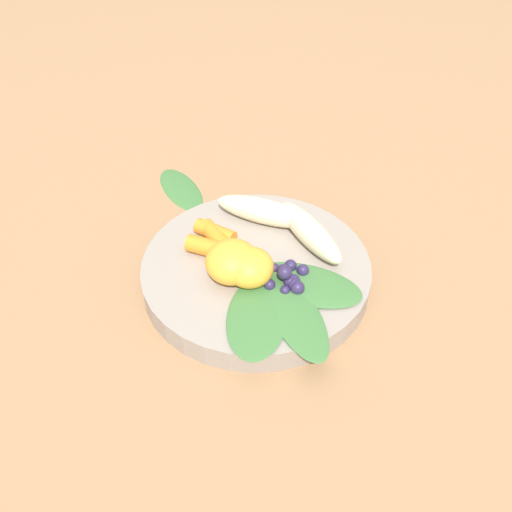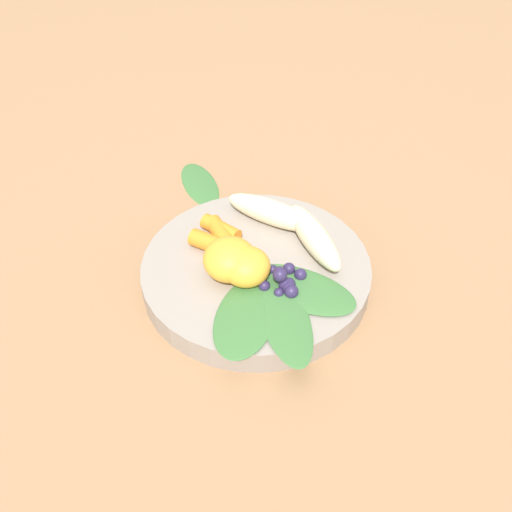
{
  "view_description": "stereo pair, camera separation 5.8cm",
  "coord_description": "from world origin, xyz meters",
  "views": [
    {
      "loc": [
        0.35,
        0.24,
        0.43
      ],
      "look_at": [
        0.0,
        0.0,
        0.04
      ],
      "focal_mm": 39.64,
      "sensor_mm": 36.0,
      "label": 1
    },
    {
      "loc": [
        0.32,
        0.29,
        0.43
      ],
      "look_at": [
        0.0,
        0.0,
        0.04
      ],
      "focal_mm": 39.64,
      "sensor_mm": 36.0,
      "label": 2
    }
  ],
  "objects": [
    {
      "name": "kale_leaf_right",
      "position": [
        0.04,
        0.07,
        0.03
      ],
      "size": [
        0.12,
        0.14,
        0.0
      ],
      "primitive_type": "ellipsoid",
      "rotation": [
        0.0,
        0.0,
        7.22
      ],
      "color": "#3D7038",
      "rests_on": "bowl"
    },
    {
      "name": "ground_plane",
      "position": [
        0.0,
        0.0,
        0.0
      ],
      "size": [
        2.4,
        2.4,
        0.0
      ],
      "primitive_type": "plane",
      "color": "#99704C"
    },
    {
      "name": "blueberry_pile",
      "position": [
        0.01,
        0.04,
        0.03
      ],
      "size": [
        0.05,
        0.05,
        0.03
      ],
      "color": "#2D234C",
      "rests_on": "bowl"
    },
    {
      "name": "carrot_mid_right",
      "position": [
        0.02,
        -0.05,
        0.04
      ],
      "size": [
        0.03,
        0.06,
        0.02
      ],
      "primitive_type": "cylinder",
      "rotation": [
        0.0,
        1.57,
        4.95
      ],
      "color": "orange",
      "rests_on": "bowl"
    },
    {
      "name": "orange_segment_far",
      "position": [
        0.03,
        -0.01,
        0.05
      ],
      "size": [
        0.05,
        0.05,
        0.04
      ],
      "primitive_type": "ellipsoid",
      "color": "#F4A833",
      "rests_on": "bowl"
    },
    {
      "name": "carrot_front",
      "position": [
        -0.01,
        -0.06,
        0.03
      ],
      "size": [
        0.02,
        0.05,
        0.02
      ],
      "primitive_type": "cylinder",
      "rotation": [
        0.0,
        1.57,
        4.78
      ],
      "color": "orange",
      "rests_on": "bowl"
    },
    {
      "name": "kale_leaf_rear",
      "position": [
        -0.0,
        0.06,
        0.03
      ],
      "size": [
        0.09,
        0.13,
        0.0
      ],
      "primitive_type": "ellipsoid",
      "rotation": [
        0.0,
        0.0,
        8.13
      ],
      "color": "#3D7038",
      "rests_on": "bowl"
    },
    {
      "name": "orange_segment_near",
      "position": [
        0.02,
        0.01,
        0.04
      ],
      "size": [
        0.05,
        0.05,
        0.04
      ],
      "primitive_type": "ellipsoid",
      "color": "#F4A833",
      "rests_on": "bowl"
    },
    {
      "name": "banana_peeled_left",
      "position": [
        -0.06,
        -0.03,
        0.04
      ],
      "size": [
        0.05,
        0.11,
        0.03
      ],
      "primitive_type": "ellipsoid",
      "rotation": [
        0.0,
        0.0,
        4.93
      ],
      "color": "beige",
      "rests_on": "bowl"
    },
    {
      "name": "banana_peeled_right",
      "position": [
        -0.06,
        0.03,
        0.04
      ],
      "size": [
        0.07,
        0.11,
        0.03
      ],
      "primitive_type": "ellipsoid",
      "rotation": [
        0.0,
        0.0,
        4.25
      ],
      "color": "beige",
      "rests_on": "bowl"
    },
    {
      "name": "kale_leaf_left",
      "position": [
        0.06,
        0.04,
        0.03
      ],
      "size": [
        0.12,
        0.1,
        0.0
      ],
      "primitive_type": "ellipsoid",
      "rotation": [
        0.0,
        0.0,
        6.78
      ],
      "color": "#3D7038",
      "rests_on": "bowl"
    },
    {
      "name": "kale_leaf_stray",
      "position": [
        -0.08,
        -0.17,
        0.0
      ],
      "size": [
        0.08,
        0.11,
        0.01
      ],
      "primitive_type": "ellipsoid",
      "rotation": [
        0.0,
        0.0,
        4.23
      ],
      "color": "#3D7038",
      "rests_on": "ground_plane"
    },
    {
      "name": "carrot_mid_left",
      "position": [
        0.0,
        -0.05,
        0.03
      ],
      "size": [
        0.04,
        0.06,
        0.02
      ],
      "primitive_type": "cylinder",
      "rotation": [
        0.0,
        1.57,
        4.33
      ],
      "color": "orange",
      "rests_on": "bowl"
    },
    {
      "name": "bowl",
      "position": [
        0.0,
        0.0,
        0.01
      ],
      "size": [
        0.24,
        0.24,
        0.03
      ],
      "primitive_type": "cylinder",
      "color": "gray",
      "rests_on": "ground_plane"
    }
  ]
}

